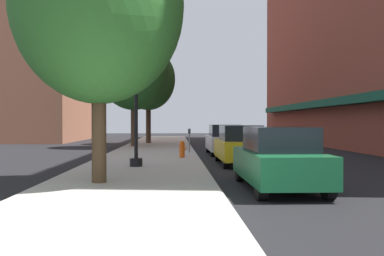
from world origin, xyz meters
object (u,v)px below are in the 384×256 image
tree_near (134,69)px  lamppost (136,85)px  tree_far (99,6)px  car_white (224,140)px  parking_meter_near (189,137)px  tree_mid (148,79)px  car_yellow (240,145)px  car_green (278,159)px  fire_hydrant (182,149)px

tree_near → lamppost: bearing=-84.0°
tree_far → car_white: bearing=67.4°
parking_meter_near → tree_mid: (-2.97, 11.19, 4.34)m
parking_meter_near → car_yellow: size_ratio=0.30×
car_yellow → parking_meter_near: bearing=106.6°
tree_near → car_yellow: 14.12m
tree_near → car_yellow: size_ratio=1.93×
tree_mid → car_yellow: bearing=-73.8°
tree_far → lamppost: bearing=81.7°
lamppost → tree_mid: 18.76m
car_white → lamppost: bearing=-118.4°
tree_far → car_yellow: tree_far is taller
lamppost → car_green: lamppost is taller
tree_mid → car_green: tree_mid is taller
lamppost → car_white: bearing=60.2°
lamppost → tree_mid: size_ratio=0.76×
tree_near → car_white: tree_near is taller
tree_near → car_green: tree_near is taller
lamppost → car_white: 8.81m
fire_hydrant → parking_meter_near: parking_meter_near is taller
parking_meter_near → car_white: car_white is taller
lamppost → fire_hydrant: size_ratio=7.47×
lamppost → car_yellow: lamppost is taller
tree_near → tree_far: (0.82, -18.05, -0.55)m
car_green → tree_near: bearing=106.6°
car_green → lamppost: bearing=130.4°
tree_far → car_yellow: 8.76m
fire_hydrant → car_yellow: bearing=-43.4°
lamppost → car_green: bearing=-49.4°
tree_near → car_white: 9.77m
car_yellow → car_white: size_ratio=1.00×
lamppost → tree_mid: bearing=92.2°
fire_hydrant → car_yellow: car_yellow is taller
car_green → tree_mid: bearing=101.6°
car_green → car_yellow: bearing=89.8°
car_yellow → tree_mid: bearing=104.0°
car_yellow → fire_hydrant: bearing=134.3°
parking_meter_near → car_green: size_ratio=0.30×
parking_meter_near → car_yellow: (1.95, -5.71, -0.14)m
lamppost → car_green: 6.90m
lamppost → parking_meter_near: 8.10m
car_green → car_yellow: 6.65m
fire_hydrant → car_green: bearing=-74.9°
tree_near → car_green: size_ratio=1.93×
tree_far → car_green: (4.84, -0.65, -4.17)m
tree_near → car_white: bearing=-48.7°
fire_hydrant → tree_mid: size_ratio=0.10×
lamppost → fire_hydrant: lamppost is taller
car_yellow → car_green: bearing=-92.3°
tree_near → tree_far: tree_near is taller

